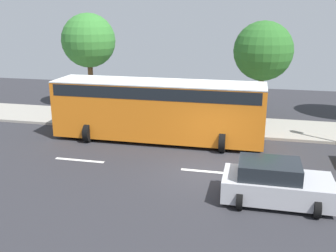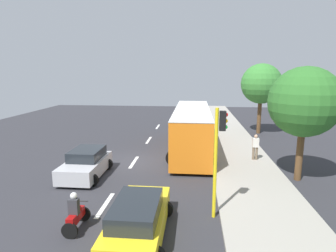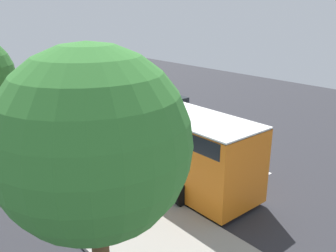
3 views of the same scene
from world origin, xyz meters
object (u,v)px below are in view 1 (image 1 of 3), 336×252
object	(u,v)px
city_bus	(158,106)
street_tree_center	(263,51)
street_tree_south	(89,41)
car_silver	(275,183)
pedestrian_near_signal	(211,105)

from	to	relation	value
city_bus	street_tree_center	world-z (taller)	street_tree_center
city_bus	street_tree_south	size ratio (longest dim) A/B	1.67
car_silver	pedestrian_near_signal	bearing A→B (deg)	19.26
street_tree_center	city_bus	bearing A→B (deg)	138.02
pedestrian_near_signal	street_tree_center	world-z (taller)	street_tree_center
city_bus	pedestrian_near_signal	world-z (taller)	city_bus
car_silver	street_tree_center	world-z (taller)	street_tree_center
street_tree_center	pedestrian_near_signal	bearing A→B (deg)	119.79
pedestrian_near_signal	street_tree_center	distance (m)	4.69
car_silver	street_tree_south	xyz separation A→B (m)	(12.21, 12.39, 3.99)
car_silver	street_tree_center	size ratio (longest dim) A/B	0.63
pedestrian_near_signal	city_bus	bearing A→B (deg)	150.98
pedestrian_near_signal	street_tree_center	xyz separation A→B (m)	(1.70, -2.96, 3.22)
street_tree_south	street_tree_center	distance (m)	11.85
city_bus	pedestrian_near_signal	xyz separation A→B (m)	(4.16, -2.31, -0.79)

